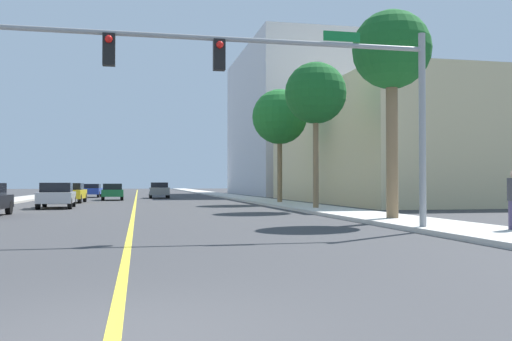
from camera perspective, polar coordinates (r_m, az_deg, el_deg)
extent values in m
plane|color=#38383A|center=(47.35, -12.17, -2.98)|extent=(192.00, 192.00, 0.00)
cube|color=#B2ADA3|center=(48.32, -23.45, -2.78)|extent=(2.91, 168.00, 0.15)
cube|color=beige|center=(48.23, -0.87, -2.89)|extent=(2.91, 168.00, 0.15)
cube|color=yellow|center=(47.35, -12.17, -2.97)|extent=(0.16, 144.00, 0.01)
cube|color=beige|center=(44.42, 16.05, 2.17)|extent=(16.72, 23.84, 8.13)
cube|color=silver|center=(69.34, 3.24, 4.85)|extent=(11.14, 24.63, 17.67)
cylinder|color=gray|center=(17.16, 16.60, 4.01)|extent=(0.20, 0.20, 5.69)
cylinder|color=gray|center=(15.64, -4.55, 13.30)|extent=(12.47, 0.14, 0.14)
cube|color=black|center=(15.56, -3.78, 11.67)|extent=(0.32, 0.24, 0.84)
sphere|color=red|center=(15.49, -3.70, 12.68)|extent=(0.20, 0.20, 0.20)
cube|color=black|center=(15.44, -14.77, 11.81)|extent=(0.32, 0.24, 0.84)
sphere|color=red|center=(15.36, -14.79, 12.84)|extent=(0.20, 0.20, 0.20)
cube|color=#147233|center=(16.59, 8.74, 13.35)|extent=(1.10, 0.04, 0.28)
cylinder|color=brown|center=(21.11, 13.70, 3.69)|extent=(0.43, 0.43, 6.19)
sphere|color=#195B23|center=(21.59, 13.65, 11.90)|extent=(2.89, 2.89, 2.89)
cone|color=#195B23|center=(22.04, 15.54, 11.11)|extent=(0.61, 1.36, 1.49)
cone|color=#195B23|center=(22.39, 13.90, 10.90)|extent=(1.24, 0.96, 1.44)
cone|color=#195B23|center=(22.12, 11.94, 11.04)|extent=(1.38, 0.88, 1.54)
cone|color=#195B23|center=(21.18, 11.52, 11.60)|extent=(0.46, 1.28, 1.50)
cone|color=#195B23|center=(20.71, 13.38, 11.90)|extent=(1.48, 1.18, 1.37)
cone|color=#195B23|center=(21.02, 15.50, 11.72)|extent=(1.26, 0.84, 1.45)
cylinder|color=brown|center=(29.19, 6.11, 2.08)|extent=(0.29, 0.29, 5.97)
sphere|color=#195B23|center=(29.52, 6.10, 7.87)|extent=(3.21, 3.21, 3.21)
cone|color=#195B23|center=(29.89, 7.80, 7.37)|extent=(0.57, 1.59, 1.35)
cone|color=#195B23|center=(30.43, 5.92, 7.21)|extent=(1.61, 0.75, 1.48)
cone|color=#195B23|center=(29.80, 4.33, 7.39)|extent=(1.13, 1.36, 1.71)
cone|color=#195B23|center=(28.78, 4.82, 7.70)|extent=(1.13, 1.63, 1.74)
cone|color=#195B23|center=(28.76, 7.34, 7.71)|extent=(1.62, 0.99, 1.49)
cylinder|color=brown|center=(37.67, 2.43, 1.15)|extent=(0.33, 0.33, 5.75)
sphere|color=#1E6B28|center=(37.90, 2.42, 5.50)|extent=(3.71, 3.71, 3.71)
cone|color=#1E6B28|center=(38.30, 3.98, 5.13)|extent=(0.58, 1.49, 1.79)
cone|color=#1E6B28|center=(38.97, 2.71, 5.02)|extent=(1.35, 0.88, 1.71)
cone|color=#1E6B28|center=(38.43, 0.97, 5.11)|extent=(1.49, 1.61, 1.96)
cone|color=#1E6B28|center=(36.95, 1.49, 5.36)|extent=(1.52, 1.71, 1.90)
cone|color=#1E6B28|center=(36.90, 3.22, 5.37)|extent=(1.51, 0.71, 1.90)
cylinder|color=black|center=(27.69, -23.88, -3.46)|extent=(0.22, 0.64, 0.64)
cube|color=gold|center=(42.42, -18.38, -2.29)|extent=(1.91, 4.28, 0.62)
cube|color=black|center=(42.31, -18.39, -1.55)|extent=(1.65, 2.08, 0.49)
cylinder|color=black|center=(44.09, -19.16, -2.65)|extent=(0.23, 0.64, 0.64)
cylinder|color=black|center=(43.89, -17.05, -2.67)|extent=(0.23, 0.64, 0.64)
cylinder|color=black|center=(40.98, -19.80, -2.75)|extent=(0.23, 0.64, 0.64)
cylinder|color=black|center=(40.76, -17.53, -2.78)|extent=(0.23, 0.64, 0.64)
cube|color=#BCBCC1|center=(33.70, -19.65, -2.58)|extent=(2.04, 4.40, 0.59)
cube|color=black|center=(33.55, -19.66, -1.63)|extent=(1.71, 2.16, 0.53)
cylinder|color=black|center=(35.38, -20.74, -2.99)|extent=(0.25, 0.65, 0.64)
cylinder|color=black|center=(35.25, -18.10, -3.02)|extent=(0.25, 0.65, 0.64)
cylinder|color=black|center=(32.19, -21.35, -3.16)|extent=(0.25, 0.65, 0.64)
cylinder|color=black|center=(32.04, -18.45, -3.20)|extent=(0.25, 0.65, 0.64)
cube|color=slate|center=(53.44, -9.85, -2.08)|extent=(1.78, 4.16, 0.69)
cube|color=black|center=(53.36, -9.85, -1.46)|extent=(1.57, 1.78, 0.47)
cylinder|color=black|center=(54.95, -10.73, -2.41)|extent=(0.22, 0.64, 0.64)
cylinder|color=black|center=(55.01, -9.09, -2.42)|extent=(0.22, 0.64, 0.64)
cylinder|color=black|center=(51.90, -10.67, -2.48)|extent=(0.22, 0.64, 0.64)
cylinder|color=black|center=(51.95, -8.93, -2.49)|extent=(0.22, 0.64, 0.64)
cube|color=#1E389E|center=(57.95, -16.44, -2.03)|extent=(2.02, 3.92, 0.59)
cube|color=black|center=(57.98, -16.43, -1.53)|extent=(1.71, 2.01, 0.43)
cylinder|color=black|center=(59.42, -17.07, -2.29)|extent=(0.25, 0.65, 0.64)
cylinder|color=black|center=(59.22, -15.48, -2.30)|extent=(0.25, 0.65, 0.64)
cylinder|color=black|center=(56.70, -17.44, -2.34)|extent=(0.25, 0.65, 0.64)
cylinder|color=black|center=(56.49, -15.78, -2.35)|extent=(0.25, 0.65, 0.64)
cube|color=#196638|center=(47.92, -14.43, -2.23)|extent=(1.88, 3.92, 0.56)
cube|color=black|center=(47.89, -14.42, -1.60)|extent=(1.58, 1.87, 0.49)
cylinder|color=black|center=(49.31, -15.31, -2.52)|extent=(0.25, 0.65, 0.64)
cylinder|color=black|center=(49.31, -13.55, -2.53)|extent=(0.25, 0.65, 0.64)
cylinder|color=black|center=(46.56, -15.37, -2.60)|extent=(0.25, 0.65, 0.64)
cylinder|color=black|center=(46.56, -13.50, -2.61)|extent=(0.25, 0.65, 0.64)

